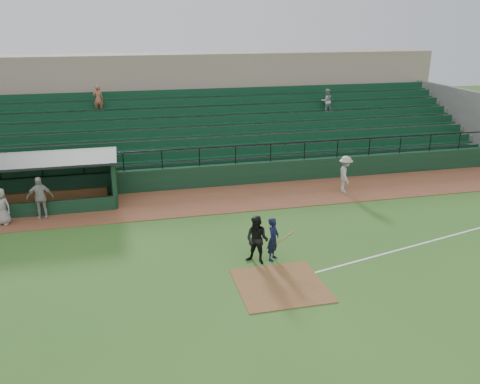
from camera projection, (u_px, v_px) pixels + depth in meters
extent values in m
plane|color=#2E581C|center=(272.00, 272.00, 18.12)|extent=(90.00, 90.00, 0.00)
cube|color=brown|center=(226.00, 199.00, 25.46)|extent=(40.00, 4.00, 0.03)
cube|color=brown|center=(280.00, 285.00, 17.20)|extent=(3.00, 3.00, 0.03)
cube|color=white|center=(445.00, 237.00, 20.98)|extent=(17.49, 4.44, 0.01)
cube|color=black|center=(218.00, 175.00, 27.29)|extent=(36.00, 0.35, 1.20)
cylinder|color=black|center=(218.00, 147.00, 26.76)|extent=(36.00, 0.06, 0.06)
cube|color=slate|center=(203.00, 135.00, 31.39)|extent=(36.00, 9.00, 3.60)
cube|color=#0F3A21|center=(204.00, 130.00, 30.79)|extent=(34.56, 8.00, 4.05)
cube|color=slate|center=(453.00, 118.00, 35.30)|extent=(0.35, 9.50, 4.20)
cube|color=gray|center=(188.00, 98.00, 36.90)|extent=(38.00, 3.00, 6.40)
cube|color=slate|center=(192.00, 95.00, 34.90)|extent=(36.00, 2.00, 0.20)
imported|color=#A6A6A6|center=(327.00, 101.00, 33.47)|extent=(0.78, 0.61, 1.61)
imported|color=#A2593B|center=(98.00, 99.00, 30.95)|extent=(0.62, 0.41, 1.71)
cube|color=black|center=(28.00, 177.00, 25.14)|extent=(8.50, 0.20, 2.30)
cube|color=black|center=(114.00, 179.00, 24.89)|extent=(0.20, 2.60, 2.30)
cube|color=black|center=(20.00, 161.00, 23.55)|extent=(8.90, 3.20, 0.12)
cube|color=olive|center=(29.00, 197.00, 25.07)|extent=(7.65, 0.40, 0.50)
cube|color=black|center=(21.00, 211.00, 22.97)|extent=(8.50, 0.12, 0.70)
imported|color=black|center=(273.00, 239.00, 18.82)|extent=(0.70, 0.74, 1.70)
cylinder|color=olive|center=(285.00, 238.00, 18.69)|extent=(0.79, 0.34, 0.35)
imported|color=black|center=(257.00, 240.00, 18.52)|extent=(1.15, 1.11, 1.87)
imported|color=#AAA49F|center=(345.00, 174.00, 26.10)|extent=(1.04, 1.42, 1.96)
imported|color=#ACA7A1|center=(40.00, 198.00, 22.68)|extent=(1.18, 0.55, 1.97)
imported|color=gray|center=(2.00, 206.00, 22.02)|extent=(0.96, 0.80, 1.68)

